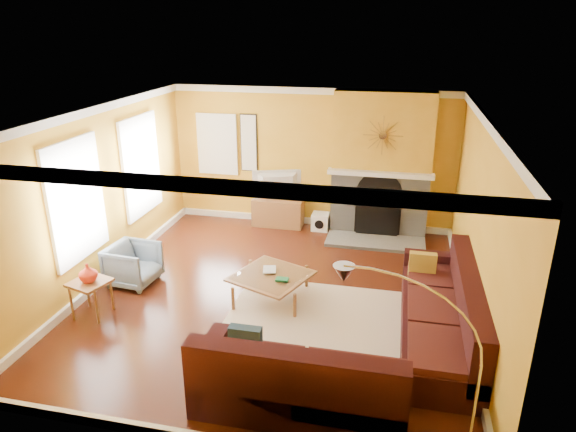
% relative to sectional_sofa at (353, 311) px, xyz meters
% --- Properties ---
extents(floor, '(5.50, 6.00, 0.02)m').
position_rel_sectional_sofa_xyz_m(floor, '(-1.23, 0.96, -0.46)').
color(floor, '#572312').
rests_on(floor, ground).
extents(ceiling, '(5.50, 6.00, 0.02)m').
position_rel_sectional_sofa_xyz_m(ceiling, '(-1.23, 0.96, 2.26)').
color(ceiling, white).
rests_on(ceiling, ground).
extents(wall_back, '(5.50, 0.02, 2.70)m').
position_rel_sectional_sofa_xyz_m(wall_back, '(-1.23, 3.97, 0.90)').
color(wall_back, gold).
rests_on(wall_back, ground).
extents(wall_front, '(5.50, 0.02, 2.70)m').
position_rel_sectional_sofa_xyz_m(wall_front, '(-1.23, -2.05, 0.90)').
color(wall_front, gold).
rests_on(wall_front, ground).
extents(wall_left, '(0.02, 6.00, 2.70)m').
position_rel_sectional_sofa_xyz_m(wall_left, '(-3.99, 0.96, 0.90)').
color(wall_left, gold).
rests_on(wall_left, ground).
extents(wall_right, '(0.02, 6.00, 2.70)m').
position_rel_sectional_sofa_xyz_m(wall_right, '(1.53, 0.96, 0.90)').
color(wall_right, gold).
rests_on(wall_right, ground).
extents(baseboard, '(5.50, 6.00, 0.12)m').
position_rel_sectional_sofa_xyz_m(baseboard, '(-1.23, 0.96, -0.39)').
color(baseboard, white).
rests_on(baseboard, floor).
extents(crown_molding, '(5.50, 6.00, 0.12)m').
position_rel_sectional_sofa_xyz_m(crown_molding, '(-1.23, 0.96, 2.19)').
color(crown_molding, white).
rests_on(crown_molding, ceiling).
extents(window_left_near, '(0.06, 1.22, 1.72)m').
position_rel_sectional_sofa_xyz_m(window_left_near, '(-3.95, 2.26, 1.05)').
color(window_left_near, white).
rests_on(window_left_near, wall_left).
extents(window_left_far, '(0.06, 1.22, 1.72)m').
position_rel_sectional_sofa_xyz_m(window_left_far, '(-3.95, 0.36, 1.05)').
color(window_left_far, white).
rests_on(window_left_far, wall_left).
extents(window_back, '(0.82, 0.06, 1.22)m').
position_rel_sectional_sofa_xyz_m(window_back, '(-3.13, 3.92, 1.10)').
color(window_back, white).
rests_on(window_back, wall_back).
extents(wall_art, '(0.34, 0.04, 1.14)m').
position_rel_sectional_sofa_xyz_m(wall_art, '(-2.48, 3.93, 1.15)').
color(wall_art, white).
rests_on(wall_art, wall_back).
extents(fireplace, '(1.80, 0.40, 2.70)m').
position_rel_sectional_sofa_xyz_m(fireplace, '(0.12, 3.76, 0.90)').
color(fireplace, gray).
rests_on(fireplace, floor).
extents(mantel, '(1.92, 0.22, 0.08)m').
position_rel_sectional_sofa_xyz_m(mantel, '(0.12, 3.52, 0.80)').
color(mantel, white).
rests_on(mantel, fireplace).
extents(hearth, '(1.80, 0.70, 0.06)m').
position_rel_sectional_sofa_xyz_m(hearth, '(0.12, 3.21, -0.42)').
color(hearth, gray).
rests_on(hearth, floor).
extents(sunburst, '(0.70, 0.04, 0.70)m').
position_rel_sectional_sofa_xyz_m(sunburst, '(0.12, 3.53, 1.50)').
color(sunburst, olive).
rests_on(sunburst, fireplace).
extents(rug, '(2.40, 1.80, 0.02)m').
position_rel_sectional_sofa_xyz_m(rug, '(-0.55, 0.53, -0.44)').
color(rug, beige).
rests_on(rug, floor).
extents(sectional_sofa, '(3.03, 3.48, 0.90)m').
position_rel_sectional_sofa_xyz_m(sectional_sofa, '(0.00, 0.00, 0.00)').
color(sectional_sofa, '#351112').
rests_on(sectional_sofa, floor).
extents(coffee_table, '(1.28, 1.28, 0.39)m').
position_rel_sectional_sofa_xyz_m(coffee_table, '(-1.27, 0.85, -0.25)').
color(coffee_table, white).
rests_on(coffee_table, floor).
extents(media_console, '(1.00, 0.45, 0.55)m').
position_rel_sectional_sofa_xyz_m(media_console, '(-1.85, 3.73, -0.18)').
color(media_console, '#8F5D34').
rests_on(media_console, floor).
extents(tv, '(0.98, 0.46, 0.57)m').
position_rel_sectional_sofa_xyz_m(tv, '(-1.85, 3.73, 0.38)').
color(tv, black).
rests_on(tv, media_console).
extents(subwoofer, '(0.33, 0.33, 0.33)m').
position_rel_sectional_sofa_xyz_m(subwoofer, '(-0.98, 3.67, -0.29)').
color(subwoofer, white).
rests_on(subwoofer, floor).
extents(armchair, '(0.77, 0.75, 0.64)m').
position_rel_sectional_sofa_xyz_m(armchair, '(-3.47, 0.85, -0.13)').
color(armchair, gray).
rests_on(armchair, floor).
extents(side_table, '(0.59, 0.59, 0.52)m').
position_rel_sectional_sofa_xyz_m(side_table, '(-3.58, -0.12, -0.19)').
color(side_table, '#8F5D34').
rests_on(side_table, floor).
extents(vase, '(0.27, 0.27, 0.26)m').
position_rel_sectional_sofa_xyz_m(vase, '(-3.58, -0.12, 0.20)').
color(vase, red).
rests_on(vase, side_table).
extents(book, '(0.24, 0.29, 0.03)m').
position_rel_sectional_sofa_xyz_m(book, '(-1.42, 0.95, -0.05)').
color(book, white).
rests_on(book, coffee_table).
extents(arc_lamp, '(1.27, 0.36, 1.97)m').
position_rel_sectional_sofa_xyz_m(arc_lamp, '(0.67, -1.84, 0.54)').
color(arc_lamp, silver).
rests_on(arc_lamp, floor).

